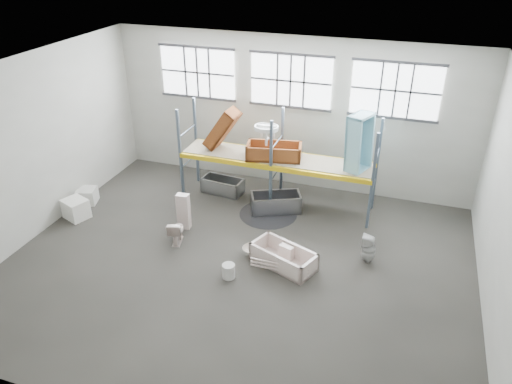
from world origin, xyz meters
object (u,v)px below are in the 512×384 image
at_px(bucket, 229,271).
at_px(carton_near, 76,209).
at_px(steel_tub_right, 276,202).
at_px(toilet_beige, 177,231).
at_px(toilet_white, 369,249).
at_px(bathtub_beige, 283,257).
at_px(blue_tub_upright, 359,143).
at_px(cistern_tall, 184,211).
at_px(steel_tub_left, 223,185).
at_px(rust_tub_flat, 274,151).

xyz_separation_m(bucket, carton_near, (-5.48, 1.25, 0.11)).
distance_m(steel_tub_right, bucket, 3.59).
xyz_separation_m(toilet_beige, bucket, (1.96, -1.03, -0.16)).
distance_m(toilet_white, bucket, 3.72).
bearing_deg(toilet_beige, bucket, 138.08).
xyz_separation_m(bathtub_beige, toilet_beige, (-3.14, 0.09, 0.10)).
height_order(bathtub_beige, blue_tub_upright, blue_tub_upright).
bearing_deg(carton_near, cistern_tall, 8.88).
xyz_separation_m(toilet_white, carton_near, (-8.74, -0.55, -0.10)).
bearing_deg(steel_tub_left, carton_near, -141.14).
distance_m(bathtub_beige, steel_tub_left, 4.43).
bearing_deg(bucket, steel_tub_right, 87.08).
bearing_deg(bucket, bathtub_beige, 38.61).
height_order(toilet_beige, rust_tub_flat, rust_tub_flat).
xyz_separation_m(toilet_white, blue_tub_upright, (-0.76, 2.27, 1.99)).
bearing_deg(bathtub_beige, steel_tub_left, 154.98).
bearing_deg(steel_tub_right, bathtub_beige, -69.42).
height_order(cistern_tall, steel_tub_right, cistern_tall).
distance_m(steel_tub_left, blue_tub_upright, 4.84).
height_order(rust_tub_flat, blue_tub_upright, blue_tub_upright).
relative_size(bathtub_beige, toilet_white, 2.13).
bearing_deg(cistern_tall, toilet_beige, -84.63).
relative_size(steel_tub_right, bucket, 4.01).
bearing_deg(toilet_white, blue_tub_upright, -160.54).
relative_size(cistern_tall, carton_near, 1.58).
relative_size(bathtub_beige, carton_near, 2.45).
bearing_deg(blue_tub_upright, steel_tub_left, 178.45).
bearing_deg(rust_tub_flat, steel_tub_right, -62.58).
bearing_deg(toilet_beige, steel_tub_left, -106.47).
relative_size(rust_tub_flat, bucket, 4.36).
bearing_deg(blue_tub_upright, carton_near, -160.58).
height_order(bathtub_beige, steel_tub_right, steel_tub_right).
height_order(toilet_white, blue_tub_upright, blue_tub_upright).
height_order(toilet_beige, bucket, toilet_beige).
distance_m(cistern_tall, toilet_white, 5.35).
xyz_separation_m(toilet_beige, toilet_white, (5.22, 0.76, 0.05)).
relative_size(toilet_white, rust_tub_flat, 0.48).
height_order(toilet_white, rust_tub_flat, rust_tub_flat).
height_order(toilet_white, carton_near, toilet_white).
relative_size(steel_tub_left, blue_tub_upright, 0.78).
bearing_deg(bucket, carton_near, 167.20).
distance_m(toilet_white, steel_tub_left, 5.63).
bearing_deg(carton_near, bathtub_beige, -2.63).
xyz_separation_m(bathtub_beige, steel_tub_right, (-0.99, 2.65, 0.03)).
height_order(toilet_white, steel_tub_left, toilet_white).
bearing_deg(bathtub_beige, toilet_white, 44.20).
xyz_separation_m(bathtub_beige, blue_tub_upright, (1.32, 3.12, 2.14)).
xyz_separation_m(steel_tub_left, steel_tub_right, (2.03, -0.59, 0.03)).
distance_m(toilet_white, blue_tub_upright, 3.11).
relative_size(bathtub_beige, bucket, 4.50).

